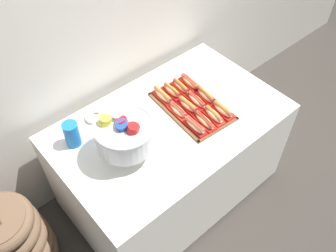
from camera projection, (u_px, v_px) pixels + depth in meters
ground_plane at (170, 189)px, 2.86m from camera, size 10.00×10.00×0.00m
back_wall at (108, 10)px, 2.18m from camera, size 6.00×0.10×2.60m
buffet_table at (170, 157)px, 2.55m from camera, size 1.46×0.90×0.79m
floor_vase at (13, 244)px, 2.24m from camera, size 0.48×0.48×1.16m
serving_tray at (192, 106)px, 2.35m from camera, size 0.37×0.55×0.01m
hot_dog_0 at (195, 126)px, 2.19m from camera, size 0.06×0.17×0.06m
hot_dog_1 at (204, 121)px, 2.22m from camera, size 0.08×0.18×0.06m
hot_dog_2 at (214, 115)px, 2.25m from camera, size 0.08×0.17×0.06m
hot_dog_3 at (223, 110)px, 2.28m from camera, size 0.07×0.17×0.06m
hot_dog_4 at (178, 111)px, 2.28m from camera, size 0.08×0.16×0.06m
hot_dog_5 at (188, 105)px, 2.31m from camera, size 0.07×0.15×0.06m
hot_dog_6 at (197, 101)px, 2.34m from camera, size 0.08×0.18×0.06m
hot_dog_7 at (206, 95)px, 2.37m from camera, size 0.08×0.18×0.07m
hot_dog_8 at (163, 96)px, 2.37m from camera, size 0.07×0.18×0.06m
hot_dog_9 at (172, 91)px, 2.40m from camera, size 0.07×0.16×0.06m
hot_dog_10 at (181, 87)px, 2.43m from camera, size 0.07×0.17×0.06m
hot_dog_11 at (190, 82)px, 2.46m from camera, size 0.08×0.18×0.06m
punch_bowl at (124, 134)px, 1.98m from camera, size 0.33×0.33×0.29m
cup_stack at (72, 134)px, 2.09m from camera, size 0.09×0.09×0.16m
donut at (95, 116)px, 2.27m from camera, size 0.13×0.13×0.03m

